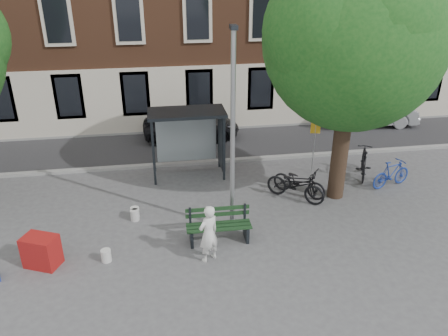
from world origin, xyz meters
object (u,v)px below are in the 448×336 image
bike_b (392,174)px  red_stand (41,251)px  bike_d (364,162)px  bike_a (296,185)px  car_dark (191,125)px  lamppost (233,146)px  bus_shelter (197,127)px  bike_c (299,182)px  car_silver (370,110)px  notice_sign (315,135)px  bench (219,227)px  painter (209,234)px

bike_b → red_stand: bike_b is taller
red_stand → bike_d: bearing=18.9°
bike_a → car_dark: car_dark is taller
lamppost → bus_shelter: bearing=98.4°
bike_c → car_silver: (5.84, 6.61, 0.25)m
bus_shelter → car_dark: bearing=88.5°
car_dark → notice_sign: bearing=-133.1°
red_stand → bike_c: bearing=18.7°
red_stand → car_dark: bearing=61.4°
bus_shelter → bike_a: (3.11, -2.62, -1.36)m
bench → bike_d: bearing=29.8°
bench → bike_b: size_ratio=1.11×
bike_d → red_stand: bike_d is taller
car_dark → red_stand: bearing=154.5°
bike_c → painter: bearing=174.0°
bench → bus_shelter: bearing=92.4°
lamppost → bike_b: 6.94m
bike_c → notice_sign: 2.29m
bike_c → car_silver: car_silver is taller
bus_shelter → bike_c: bus_shelter is taller
bike_a → car_dark: size_ratio=0.48×
lamppost → bike_d: 6.69m
lamppost → notice_sign: size_ratio=2.87×
notice_sign → red_stand: bearing=-142.1°
painter → bike_c: bearing=-169.2°
bike_d → car_silver: size_ratio=0.42×
car_dark → bike_a: bearing=-152.1°
bench → car_silver: 12.75m
bike_b → red_stand: (-11.72, -2.84, -0.07)m
bench → notice_sign: size_ratio=0.90×
bike_b → car_dark: 9.18m
red_stand → notice_sign: (9.26, 4.47, 1.14)m
bus_shelter → bench: bearing=-88.6°
painter → bike_a: 4.52m
bus_shelter → bike_a: size_ratio=1.33×
bus_shelter → car_silver: size_ratio=0.61×
bike_c → red_stand: bearing=151.0°
bench → car_silver: size_ratio=0.41×
lamppost → notice_sign: (3.84, 3.50, -1.20)m
bus_shelter → red_stand: 7.15m
bike_b → notice_sign: 3.14m
bench → car_silver: car_silver is taller
car_dark → bike_b: bearing=-129.1°
bench → red_stand: bench is taller
painter → car_silver: (9.50, 9.86, -0.08)m
bike_a → bike_b: size_ratio=1.23×
bike_c → notice_sign: notice_sign is taller
car_silver → bike_b: bearing=165.6°
bus_shelter → bike_c: size_ratio=1.44×
bike_a → car_silver: bearing=-0.7°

